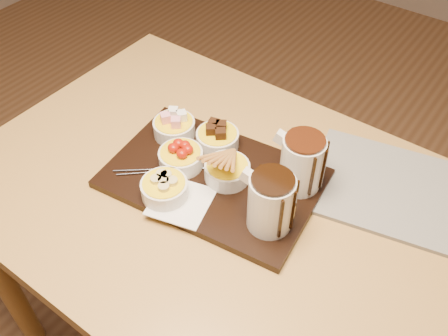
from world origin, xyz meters
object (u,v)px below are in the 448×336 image
Objects in this scene: dining_table at (230,225)px; newspaper at (388,188)px; bowl_strawberries at (181,158)px; pitcher_dark_chocolate at (271,203)px; pitcher_milk_chocolate at (302,163)px; serving_board at (213,178)px.

dining_table is 3.54× the size of newspaper.
bowl_strawberries is 0.80× the size of pitcher_dark_chocolate.
dining_table is 9.64× the size of pitcher_milk_chocolate.
bowl_strawberries reaches higher than serving_board.
bowl_strawberries is (-0.14, 0.00, 0.14)m from dining_table.
dining_table is 0.21m from pitcher_dark_chocolate.
pitcher_dark_chocolate is at bearing -11.77° from dining_table.
newspaper is (0.40, 0.22, -0.03)m from bowl_strawberries.
newspaper is at bearing 25.52° from serving_board.
bowl_strawberries is at bearing -163.61° from pitcher_milk_chocolate.
newspaper is (0.32, 0.21, -0.00)m from serving_board.
serving_board is 0.39m from newspaper.
dining_table is 0.19m from bowl_strawberries.
pitcher_dark_chocolate is 0.13m from pitcher_milk_chocolate.
pitcher_dark_chocolate is at bearing -19.98° from serving_board.
bowl_strawberries is 0.25m from pitcher_dark_chocolate.
serving_board is 0.08m from bowl_strawberries.
pitcher_milk_chocolate reaches higher than dining_table.
dining_table is 12.00× the size of bowl_strawberries.
bowl_strawberries is 0.27m from pitcher_milk_chocolate.
dining_table is at bearing -0.33° from bowl_strawberries.
serving_board is 0.20m from pitcher_milk_chocolate.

